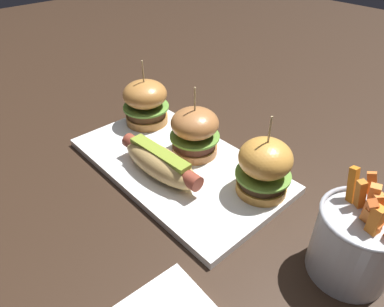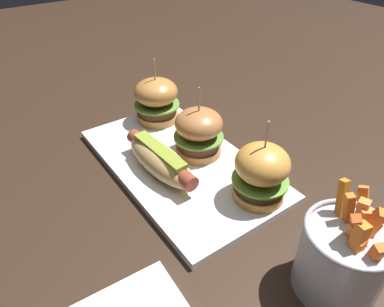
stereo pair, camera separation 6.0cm
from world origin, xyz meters
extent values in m
plane|color=black|center=(0.00, 0.00, 0.00)|extent=(3.00, 3.00, 0.00)
cube|color=white|center=(0.00, 0.00, 0.01)|extent=(0.41, 0.23, 0.01)
ellipsoid|color=tan|center=(0.01, -0.05, 0.04)|extent=(0.18, 0.07, 0.05)
cylinder|color=brown|center=(0.01, -0.05, 0.04)|extent=(0.19, 0.04, 0.03)
cube|color=olive|center=(0.01, -0.05, 0.06)|extent=(0.13, 0.03, 0.01)
cylinder|color=#B9793A|center=(-0.16, 0.05, 0.02)|extent=(0.09, 0.09, 0.02)
cylinder|color=#4E2E18|center=(-0.16, 0.05, 0.04)|extent=(0.08, 0.08, 0.02)
cylinder|color=#609338|center=(-0.16, 0.05, 0.05)|extent=(0.10, 0.10, 0.00)
ellipsoid|color=#B9793A|center=(-0.16, 0.05, 0.08)|extent=(0.09, 0.09, 0.06)
cylinder|color=tan|center=(-0.16, 0.05, 0.12)|extent=(0.00, 0.00, 0.06)
cylinder|color=#AD6E3C|center=(0.00, 0.04, 0.02)|extent=(0.09, 0.09, 0.02)
cylinder|color=#502B20|center=(0.00, 0.04, 0.04)|extent=(0.08, 0.08, 0.02)
cylinder|color=#609338|center=(0.00, 0.04, 0.05)|extent=(0.09, 0.09, 0.00)
ellipsoid|color=#AD6E3C|center=(0.00, 0.04, 0.08)|extent=(0.09, 0.09, 0.05)
cylinder|color=tan|center=(0.00, 0.04, 0.12)|extent=(0.00, 0.00, 0.06)
cylinder|color=gold|center=(0.16, 0.05, 0.02)|extent=(0.08, 0.08, 0.02)
cylinder|color=#402A18|center=(0.16, 0.05, 0.04)|extent=(0.08, 0.08, 0.02)
cylinder|color=#6B9E3D|center=(0.16, 0.05, 0.05)|extent=(0.09, 0.09, 0.00)
ellipsoid|color=gold|center=(0.16, 0.05, 0.08)|extent=(0.09, 0.09, 0.06)
cylinder|color=tan|center=(0.16, 0.05, 0.13)|extent=(0.00, 0.00, 0.06)
cylinder|color=#B7BABF|center=(0.33, 0.02, 0.05)|extent=(0.10, 0.10, 0.10)
torus|color=#A8AAB2|center=(0.33, 0.02, 0.10)|extent=(0.11, 0.11, 0.01)
cube|color=orange|center=(0.32, 0.05, 0.10)|extent=(0.04, 0.03, 0.08)
cube|color=orange|center=(0.33, 0.03, 0.10)|extent=(0.05, 0.02, 0.08)
cube|color=orange|center=(0.33, 0.02, 0.09)|extent=(0.03, 0.04, 0.07)
cube|color=orange|center=(0.34, 0.01, 0.10)|extent=(0.02, 0.02, 0.08)
cube|color=orange|center=(0.33, 0.03, 0.09)|extent=(0.02, 0.04, 0.06)
cube|color=#D95F25|center=(0.33, 0.03, 0.10)|extent=(0.02, 0.05, 0.08)
cube|color=orange|center=(0.31, 0.04, 0.10)|extent=(0.02, 0.02, 0.08)
cube|color=orange|center=(0.32, 0.04, 0.10)|extent=(0.02, 0.02, 0.08)
cube|color=orange|center=(0.30, 0.04, 0.10)|extent=(0.03, 0.02, 0.09)
cube|color=orange|center=(0.34, 0.02, 0.09)|extent=(0.02, 0.03, 0.06)
cube|color=orange|center=(0.33, 0.03, 0.10)|extent=(0.03, 0.02, 0.07)
camera|label=1|loc=(0.40, -0.33, 0.41)|focal=32.35mm
camera|label=2|loc=(0.44, -0.28, 0.41)|focal=32.35mm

